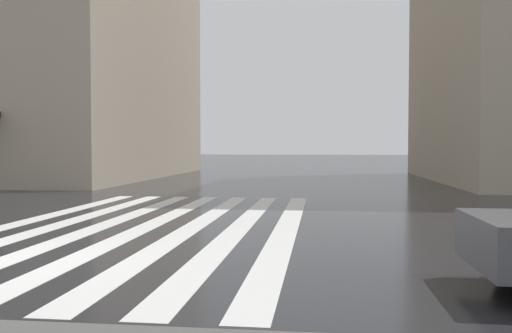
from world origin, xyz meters
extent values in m
plane|color=black|center=(0.00, 0.00, 0.00)|extent=(220.00, 220.00, 0.00)
cube|color=silver|center=(4.00, -3.91, 0.00)|extent=(13.00, 0.50, 0.01)
cube|color=silver|center=(4.00, -2.91, 0.00)|extent=(13.00, 0.50, 0.01)
cube|color=silver|center=(4.00, -1.91, 0.00)|extent=(13.00, 0.50, 0.01)
cube|color=silver|center=(4.00, -0.91, 0.00)|extent=(13.00, 0.50, 0.01)
cube|color=silver|center=(4.00, 0.09, 0.00)|extent=(13.00, 0.50, 0.01)
cube|color=silver|center=(4.00, 1.09, 0.00)|extent=(13.00, 0.50, 0.01)
cube|color=silver|center=(4.00, 2.09, 0.00)|extent=(13.00, 0.50, 0.01)
camera|label=1|loc=(-7.55, -4.63, 1.73)|focal=37.94mm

